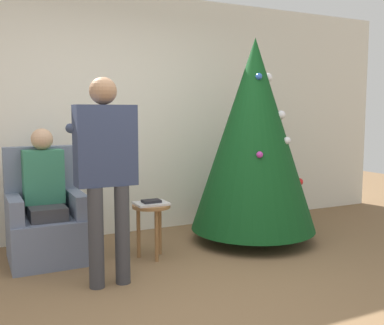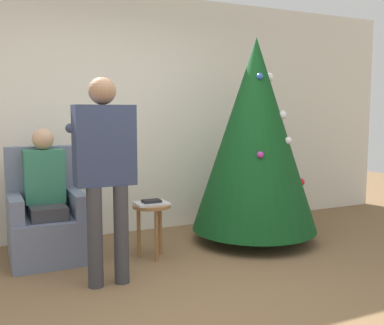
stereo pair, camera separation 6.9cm
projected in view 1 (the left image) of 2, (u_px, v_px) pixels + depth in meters
ground_plane at (188, 312)px, 3.11m from camera, size 14.00×14.00×0.00m
wall_back at (100, 115)px, 4.95m from camera, size 8.00×0.06×2.70m
christmas_tree at (254, 135)px, 4.73m from camera, size 1.32×1.32×2.15m
armchair at (46, 222)px, 4.20m from camera, size 0.67×0.68×1.05m
person_seated at (45, 189)px, 4.13m from camera, size 0.36×0.46×1.23m
person_standing at (106, 161)px, 3.53m from camera, size 0.48×0.57×1.65m
side_stool at (151, 215)px, 4.23m from camera, size 0.36×0.36×0.51m
laptop at (151, 203)px, 4.22m from camera, size 0.31×0.24×0.02m
book at (151, 201)px, 4.22m from camera, size 0.17×0.12×0.02m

